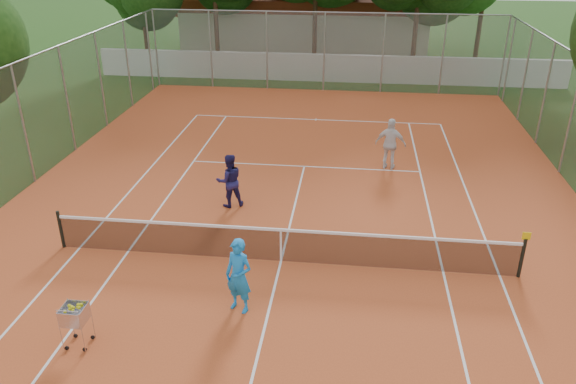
# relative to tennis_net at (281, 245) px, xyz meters

# --- Properties ---
(ground) EXTENTS (120.00, 120.00, 0.00)m
(ground) POSITION_rel_tennis_net_xyz_m (0.00, 0.00, -0.51)
(ground) COLOR #1A3D10
(ground) RESTS_ON ground
(court_pad) EXTENTS (18.00, 34.00, 0.02)m
(court_pad) POSITION_rel_tennis_net_xyz_m (0.00, 0.00, -0.50)
(court_pad) COLOR #BE5024
(court_pad) RESTS_ON ground
(court_lines) EXTENTS (10.98, 23.78, 0.01)m
(court_lines) POSITION_rel_tennis_net_xyz_m (0.00, 0.00, -0.49)
(court_lines) COLOR white
(court_lines) RESTS_ON court_pad
(tennis_net) EXTENTS (11.88, 0.10, 0.98)m
(tennis_net) POSITION_rel_tennis_net_xyz_m (0.00, 0.00, 0.00)
(tennis_net) COLOR black
(tennis_net) RESTS_ON court_pad
(perimeter_fence) EXTENTS (18.00, 34.00, 4.00)m
(perimeter_fence) POSITION_rel_tennis_net_xyz_m (0.00, 0.00, 1.49)
(perimeter_fence) COLOR slate
(perimeter_fence) RESTS_ON ground
(boundary_wall) EXTENTS (26.00, 0.30, 1.50)m
(boundary_wall) POSITION_rel_tennis_net_xyz_m (0.00, 19.00, 0.24)
(boundary_wall) COLOR white
(boundary_wall) RESTS_ON ground
(clubhouse) EXTENTS (16.40, 9.00, 4.40)m
(clubhouse) POSITION_rel_tennis_net_xyz_m (-2.00, 29.00, 1.69)
(clubhouse) COLOR beige
(clubhouse) RESTS_ON ground
(player_near) EXTENTS (0.76, 0.64, 1.78)m
(player_near) POSITION_rel_tennis_net_xyz_m (-0.65, -2.11, 0.40)
(player_near) COLOR #1983DB
(player_near) RESTS_ON court_pad
(player_far_left) EXTENTS (1.02, 0.93, 1.69)m
(player_far_left) POSITION_rel_tennis_net_xyz_m (-1.98, 3.00, 0.36)
(player_far_left) COLOR #1E1A4F
(player_far_left) RESTS_ON court_pad
(player_far_right) EXTENTS (1.15, 0.67, 1.85)m
(player_far_right) POSITION_rel_tennis_net_xyz_m (3.02, 6.61, 0.43)
(player_far_right) COLOR silver
(player_far_right) RESTS_ON court_pad
(ball_hopper) EXTENTS (0.63, 0.63, 1.04)m
(ball_hopper) POSITION_rel_tennis_net_xyz_m (-3.71, -3.70, 0.03)
(ball_hopper) COLOR silver
(ball_hopper) RESTS_ON court_pad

